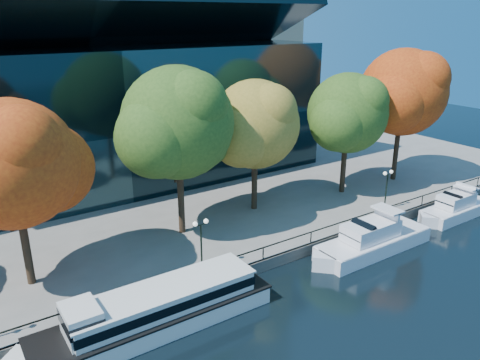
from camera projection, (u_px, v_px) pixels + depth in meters
ground at (289, 288)px, 34.54m from camera, size 160.00×160.00×0.00m
promenade at (116, 162)px, 62.86m from camera, size 90.00×67.08×1.00m
railing at (263, 248)px, 36.45m from camera, size 88.20×0.08×0.99m
convention_building at (91, 111)px, 54.51m from camera, size 50.00×24.57×21.43m
tour_boat at (150, 311)px, 29.60m from camera, size 17.12×3.82×3.25m
cruiser_near at (370, 240)px, 39.51m from camera, size 12.40×3.19×3.59m
cruiser_far at (455, 208)px, 46.45m from camera, size 9.72×2.69×3.17m
tree_1 at (16, 167)px, 30.60m from camera, size 10.82×8.87×13.21m
tree_2 at (180, 125)px, 38.22m from camera, size 11.65×9.55×14.45m
tree_3 at (257, 126)px, 43.70m from camera, size 10.45×8.57×12.66m
tree_4 at (349, 115)px, 48.10m from camera, size 10.33×8.47×12.73m
tree_5 at (404, 94)px, 51.55m from camera, size 11.94×9.79×14.87m
lamp_1 at (201, 233)px, 34.22m from camera, size 1.26×0.36×4.03m
lamp_2 at (387, 181)px, 45.06m from camera, size 1.26×0.36×4.03m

